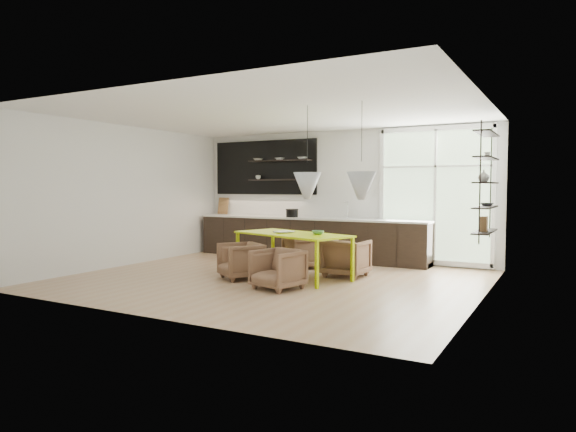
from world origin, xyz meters
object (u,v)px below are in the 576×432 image
Objects in this scene: armchair_back_left at (304,252)px; armchair_back_right at (346,258)px; dining_table at (292,236)px; wire_stool at (238,258)px; armchair_front_left at (241,261)px; armchair_front_right at (278,269)px.

armchair_back_right is (1.11, -0.49, 0.02)m from armchair_back_left.
dining_table is 5.68× the size of wire_stool.
armchair_back_right is at bearing -163.55° from armchair_back_left.
armchair_back_left is at bearing 110.76° from armchair_front_left.
wire_stool is at bearing 18.28° from armchair_back_right.
armchair_front_right reaches higher than wire_stool.
dining_table is 3.34× the size of armchair_back_left.
dining_table is at bearing 34.01° from armchair_back_right.
armchair_front_right is (0.60, -2.10, -0.00)m from armchair_back_left.
wire_stool is (-1.46, 1.01, -0.05)m from armchair_front_right.
armchair_front_left reaches higher than wire_stool.
armchair_back_left reaches higher than armchair_front_right.
armchair_front_right is at bearing -55.22° from dining_table.
armchair_front_left is at bearing -121.60° from dining_table.
armchair_front_left is 0.68m from wire_stool.
armchair_back_left is at bearing -22.30° from armchair_back_right.
armchair_back_left is (-0.28, 1.02, -0.42)m from dining_table.
armchair_back_right is at bearing 71.99° from armchair_front_left.
wire_stool is (-1.14, -0.07, -0.47)m from dining_table.
armchair_front_right is (1.03, -0.48, -0.00)m from armchair_front_left.
armchair_back_right is at bearing 86.46° from armchair_front_right.
wire_stool is (-0.86, -1.09, -0.05)m from armchair_back_left.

